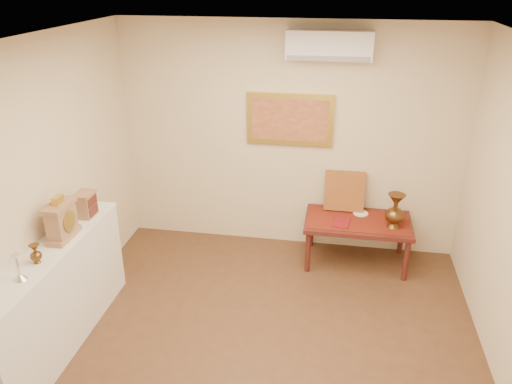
% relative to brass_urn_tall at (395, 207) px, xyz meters
% --- Properties ---
extents(floor, '(4.50, 4.50, 0.00)m').
position_rel_brass_urn_tall_xyz_m(floor, '(-1.23, -1.78, -0.80)').
color(floor, brown).
rests_on(floor, ground).
extents(ceiling, '(4.50, 4.50, 0.00)m').
position_rel_brass_urn_tall_xyz_m(ceiling, '(-1.23, -1.78, 1.90)').
color(ceiling, white).
rests_on(ceiling, ground).
extents(wall_back, '(4.00, 0.02, 2.70)m').
position_rel_brass_urn_tall_xyz_m(wall_back, '(-1.23, 0.47, 0.55)').
color(wall_back, beige).
rests_on(wall_back, ground).
extents(wall_left, '(0.02, 4.50, 2.70)m').
position_rel_brass_urn_tall_xyz_m(wall_left, '(-3.23, -1.78, 0.55)').
color(wall_left, beige).
rests_on(wall_left, ground).
extents(candlestick, '(0.11, 0.11, 0.23)m').
position_rel_brass_urn_tall_xyz_m(candlestick, '(-3.03, -2.19, 0.30)').
color(candlestick, silver).
rests_on(candlestick, display_ledge).
extents(brass_urn_small, '(0.10, 0.10, 0.22)m').
position_rel_brass_urn_tall_xyz_m(brass_urn_small, '(-3.03, -1.95, 0.29)').
color(brass_urn_small, brown).
rests_on(brass_urn_small, display_ledge).
extents(table_cloth, '(1.14, 0.59, 0.01)m').
position_rel_brass_urn_tall_xyz_m(table_cloth, '(-0.38, 0.10, -0.24)').
color(table_cloth, maroon).
rests_on(table_cloth, low_table).
extents(brass_urn_tall, '(0.21, 0.21, 0.48)m').
position_rel_brass_urn_tall_xyz_m(brass_urn_tall, '(0.00, 0.00, 0.00)').
color(brass_urn_tall, brown).
rests_on(brass_urn_tall, table_cloth).
extents(plate, '(0.17, 0.17, 0.01)m').
position_rel_brass_urn_tall_xyz_m(plate, '(-0.35, 0.26, -0.23)').
color(plate, white).
rests_on(plate, table_cloth).
extents(menu, '(0.22, 0.27, 0.01)m').
position_rel_brass_urn_tall_xyz_m(menu, '(-0.57, -0.02, -0.23)').
color(menu, maroon).
rests_on(menu, table_cloth).
extents(cushion, '(0.46, 0.19, 0.48)m').
position_rel_brass_urn_tall_xyz_m(cushion, '(-0.55, 0.36, -0.01)').
color(cushion, maroon).
rests_on(cushion, table_cloth).
extents(display_ledge, '(0.37, 2.02, 0.98)m').
position_rel_brass_urn_tall_xyz_m(display_ledge, '(-3.05, -1.78, -0.31)').
color(display_ledge, silver).
rests_on(display_ledge, floor).
extents(mantel_clock, '(0.17, 0.36, 0.41)m').
position_rel_brass_urn_tall_xyz_m(mantel_clock, '(-3.02, -1.53, 0.36)').
color(mantel_clock, '#9E7051').
rests_on(mantel_clock, display_ledge).
extents(wooden_chest, '(0.16, 0.21, 0.24)m').
position_rel_brass_urn_tall_xyz_m(wooden_chest, '(-3.03, -1.09, 0.31)').
color(wooden_chest, '#9E7051').
rests_on(wooden_chest, display_ledge).
extents(low_table, '(1.20, 0.70, 0.55)m').
position_rel_brass_urn_tall_xyz_m(low_table, '(-0.38, 0.10, -0.31)').
color(low_table, '#501C18').
rests_on(low_table, floor).
extents(painting, '(1.00, 0.06, 0.60)m').
position_rel_brass_urn_tall_xyz_m(painting, '(-1.23, 0.45, 0.80)').
color(painting, gold).
rests_on(painting, wall_back).
extents(ac_unit, '(0.90, 0.25, 0.30)m').
position_rel_brass_urn_tall_xyz_m(ac_unit, '(-0.83, 0.34, 1.65)').
color(ac_unit, white).
rests_on(ac_unit, wall_back).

